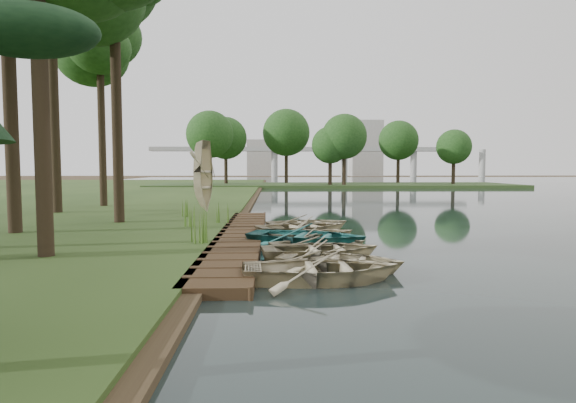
{
  "coord_description": "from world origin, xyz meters",
  "views": [
    {
      "loc": [
        -0.4,
        -17.35,
        2.67
      ],
      "look_at": [
        0.2,
        1.97,
        1.31
      ],
      "focal_mm": 30.0,
      "sensor_mm": 36.0,
      "label": 1
    }
  ],
  "objects_px": {
    "boardwalk": "(240,237)",
    "stored_rowboat": "(205,205)",
    "rowboat_0": "(321,266)",
    "rowboat_2": "(321,247)",
    "rowboat_1": "(340,258)"
  },
  "relations": [
    {
      "from": "rowboat_2",
      "to": "boardwalk",
      "type": "bearing_deg",
      "value": 26.24
    },
    {
      "from": "rowboat_1",
      "to": "rowboat_2",
      "type": "relative_size",
      "value": 0.94
    },
    {
      "from": "rowboat_1",
      "to": "rowboat_2",
      "type": "distance_m",
      "value": 1.59
    },
    {
      "from": "boardwalk",
      "to": "rowboat_0",
      "type": "height_order",
      "value": "rowboat_0"
    },
    {
      "from": "stored_rowboat",
      "to": "rowboat_1",
      "type": "bearing_deg",
      "value": -144.97
    },
    {
      "from": "rowboat_0",
      "to": "rowboat_2",
      "type": "height_order",
      "value": "rowboat_0"
    },
    {
      "from": "boardwalk",
      "to": "rowboat_1",
      "type": "relative_size",
      "value": 4.96
    },
    {
      "from": "rowboat_2",
      "to": "stored_rowboat",
      "type": "xyz_separation_m",
      "value": [
        -5.01,
        12.24,
        0.29
      ]
    },
    {
      "from": "stored_rowboat",
      "to": "rowboat_0",
      "type": "bearing_deg",
      "value": -148.5
    },
    {
      "from": "rowboat_0",
      "to": "rowboat_1",
      "type": "xyz_separation_m",
      "value": [
        0.59,
        1.16,
        -0.04
      ]
    },
    {
      "from": "stored_rowboat",
      "to": "boardwalk",
      "type": "bearing_deg",
      "value": -150.07
    },
    {
      "from": "rowboat_2",
      "to": "stored_rowboat",
      "type": "bearing_deg",
      "value": 14.07
    },
    {
      "from": "boardwalk",
      "to": "rowboat_2",
      "type": "bearing_deg",
      "value": -55.55
    },
    {
      "from": "boardwalk",
      "to": "rowboat_0",
      "type": "distance_m",
      "value": 6.87
    },
    {
      "from": "boardwalk",
      "to": "stored_rowboat",
      "type": "bearing_deg",
      "value": 106.04
    }
  ]
}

